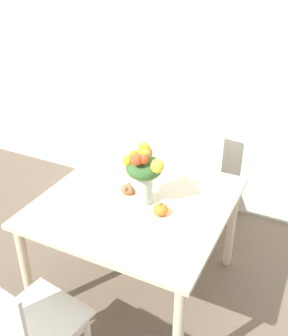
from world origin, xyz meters
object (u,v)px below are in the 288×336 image
Objects in this scene: flower_vase at (144,170)px; dining_chair_near_window at (193,173)px; pumpkin at (161,210)px; dining_chair_far_side at (27,328)px; turkey_figurine at (128,188)px.

dining_chair_near_window is at bearing 89.91° from flower_vase.
pumpkin is 0.10× the size of dining_chair_far_side.
pumpkin is at bearing -104.88° from dining_chair_far_side.
flower_vase is at bearing 153.97° from pumpkin.
dining_chair_near_window is (0.00, 0.92, -0.50)m from flower_vase.
dining_chair_far_side reaches higher than turkey_figurine.
dining_chair_far_side is at bearing -93.96° from turkey_figurine.
turkey_figurine is at bearing 156.25° from pumpkin.
dining_chair_far_side is (-0.07, -0.95, -0.30)m from turkey_figurine.
dining_chair_near_window is (-0.14, 0.99, -0.30)m from pumpkin.
turkey_figurine is (-0.14, 0.05, -0.19)m from flower_vase.
turkey_figurine is 0.13× the size of dining_chair_near_window.
dining_chair_near_window is 1.82m from dining_chair_far_side.
dining_chair_near_window is at bearing -88.36° from dining_chair_far_side.
dining_chair_far_side is (-0.20, -1.81, 0.00)m from dining_chair_near_window.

